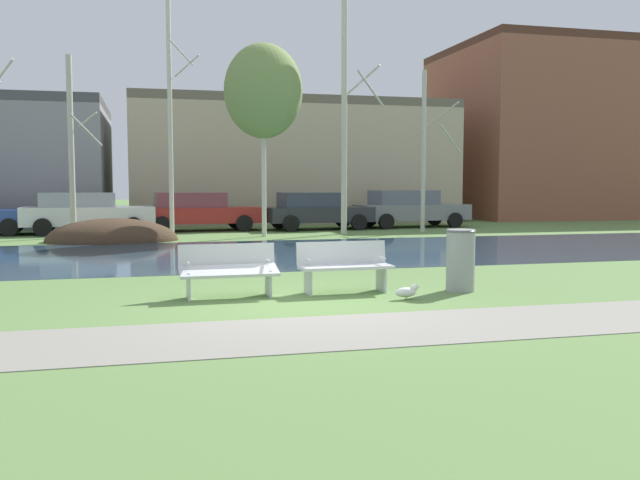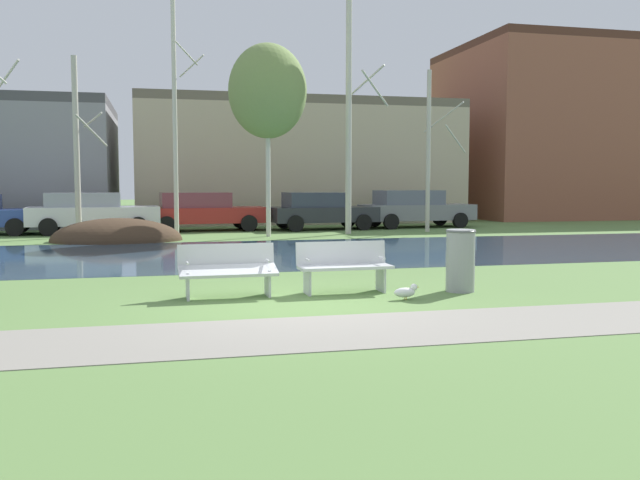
{
  "view_description": "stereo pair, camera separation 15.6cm",
  "coord_description": "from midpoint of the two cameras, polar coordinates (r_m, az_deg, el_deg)",
  "views": [
    {
      "loc": [
        -2.22,
        -10.03,
        1.87
      ],
      "look_at": [
        0.76,
        1.84,
        0.84
      ],
      "focal_mm": 38.02,
      "sensor_mm": 36.0,
      "label": 1
    },
    {
      "loc": [
        -2.07,
        -10.07,
        1.87
      ],
      "look_at": [
        0.76,
        1.84,
        0.84
      ],
      "focal_mm": 38.02,
      "sensor_mm": 36.0,
      "label": 2
    }
  ],
  "objects": [
    {
      "name": "trash_bin",
      "position": [
        11.97,
        11.38,
        -1.61
      ],
      "size": [
        0.52,
        0.52,
        1.08
      ],
      "color": "gray",
      "rests_on": "ground"
    },
    {
      "name": "ground_plane",
      "position": [
        20.25,
        -7.97,
        -0.55
      ],
      "size": [
        120.0,
        120.0,
        0.0
      ],
      "primitive_type": "plane",
      "color": "#5B7F42"
    },
    {
      "name": "birch_center_right",
      "position": [
        25.14,
        1.97,
        10.39
      ],
      "size": [
        1.6,
        2.81,
        8.51
      ],
      "color": "beige",
      "rests_on": "ground"
    },
    {
      "name": "birch_left",
      "position": [
        25.03,
        -20.32,
        7.44
      ],
      "size": [
        1.15,
        1.95,
        6.23
      ],
      "color": "#BCB7A8",
      "rests_on": "ground"
    },
    {
      "name": "parked_suv_fifth_grey",
      "position": [
        29.06,
        7.36,
        2.69
      ],
      "size": [
        4.87,
        2.29,
        1.57
      ],
      "color": "slate",
      "rests_on": "ground"
    },
    {
      "name": "soil_mound",
      "position": [
        22.96,
        -17.25,
        -0.09
      ],
      "size": [
        4.18,
        2.79,
        1.49
      ],
      "primitive_type": "ellipsoid",
      "color": "#423021",
      "rests_on": "ground"
    },
    {
      "name": "birch_center_left",
      "position": [
        25.07,
        -12.65,
        10.58
      ],
      "size": [
        1.15,
        1.9,
        8.75
      ],
      "color": "beige",
      "rests_on": "ground"
    },
    {
      "name": "building_brick_low",
      "position": [
        41.6,
        20.61,
        8.36
      ],
      "size": [
        14.73,
        9.42,
        9.34
      ],
      "color": "brown",
      "rests_on": "ground"
    },
    {
      "name": "bench_right",
      "position": [
        11.59,
        1.69,
        -2.14
      ],
      "size": [
        1.61,
        0.59,
        0.87
      ],
      "color": "silver",
      "rests_on": "ground"
    },
    {
      "name": "parked_wagon_fourth_dark",
      "position": [
        27.37,
        -0.53,
        2.53
      ],
      "size": [
        4.36,
        2.31,
        1.5
      ],
      "color": "#282B30",
      "rests_on": "ground"
    },
    {
      "name": "parked_hatch_third_red",
      "position": [
        27.02,
        -10.44,
        2.43
      ],
      "size": [
        4.85,
        2.26,
        1.51
      ],
      "color": "maroon",
      "rests_on": "ground"
    },
    {
      "name": "seagull",
      "position": [
        11.02,
        6.92,
        -4.33
      ],
      "size": [
        0.43,
        0.16,
        0.26
      ],
      "color": "white",
      "rests_on": "ground"
    },
    {
      "name": "birch_right",
      "position": [
        26.42,
        8.67,
        7.51
      ],
      "size": [
        1.59,
        2.85,
        6.15
      ],
      "color": "#BCB7A8",
      "rests_on": "ground"
    },
    {
      "name": "river_band",
      "position": [
        18.12,
        -7.24,
        -1.16
      ],
      "size": [
        80.0,
        7.83,
        0.01
      ],
      "primitive_type": "cube",
      "color": "#2D475B",
      "rests_on": "ground"
    },
    {
      "name": "bench_left",
      "position": [
        11.22,
        -8.11,
        -2.42
      ],
      "size": [
        1.61,
        0.59,
        0.87
      ],
      "color": "silver",
      "rests_on": "ground"
    },
    {
      "name": "building_beige_block",
      "position": [
        34.63,
        -2.97,
        6.51
      ],
      "size": [
        15.24,
        8.83,
        5.81
      ],
      "color": "#BCAD8E",
      "rests_on": "ground"
    },
    {
      "name": "parked_sedan_second_white",
      "position": [
        26.67,
        -19.25,
        2.24
      ],
      "size": [
        4.81,
        2.29,
        1.52
      ],
      "color": "silver",
      "rests_on": "ground"
    },
    {
      "name": "birch_center",
      "position": [
        24.06,
        -4.98,
        12.36
      ],
      "size": [
        2.72,
        2.72,
        6.69
      ],
      "color": "beige",
      "rests_on": "ground"
    },
    {
      "name": "paved_path_strip",
      "position": [
        8.63,
        0.65,
        -7.71
      ],
      "size": [
        60.0,
        1.98,
        0.01
      ],
      "primitive_type": "cube",
      "color": "gray",
      "rests_on": "ground"
    }
  ]
}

